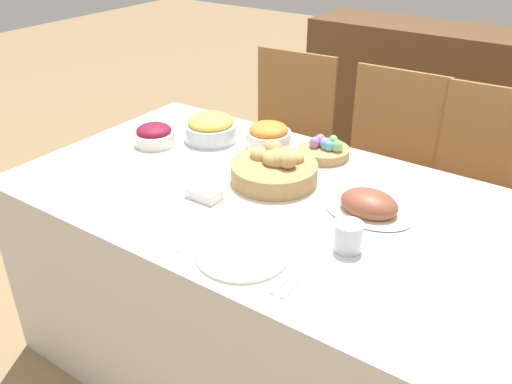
% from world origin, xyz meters
% --- Properties ---
extents(ground_plane, '(12.00, 12.00, 0.00)m').
position_xyz_m(ground_plane, '(0.00, 0.00, 0.00)').
color(ground_plane, '#937551').
extents(dining_table, '(1.73, 0.96, 0.75)m').
position_xyz_m(dining_table, '(0.00, 0.00, 0.37)').
color(dining_table, silver).
rests_on(dining_table, ground).
extents(chair_far_right, '(0.44, 0.44, 0.93)m').
position_xyz_m(chair_far_right, '(0.45, 0.84, 0.51)').
color(chair_far_right, olive).
rests_on(chair_far_right, ground).
extents(chair_far_center, '(0.43, 0.43, 0.93)m').
position_xyz_m(chair_far_center, '(0.03, 0.84, 0.51)').
color(chair_far_center, olive).
rests_on(chair_far_center, ground).
extents(chair_far_left, '(0.45, 0.45, 0.93)m').
position_xyz_m(chair_far_left, '(-0.50, 0.84, 0.51)').
color(chair_far_left, olive).
rests_on(chair_far_left, ground).
extents(sideboard, '(1.16, 0.44, 0.96)m').
position_xyz_m(sideboard, '(-0.20, 1.77, 0.48)').
color(sideboard, brown).
rests_on(sideboard, ground).
extents(bread_basket, '(0.29, 0.29, 0.12)m').
position_xyz_m(bread_basket, '(-0.06, 0.09, 0.79)').
color(bread_basket, '#AD8451').
rests_on(bread_basket, dining_table).
extents(egg_basket, '(0.19, 0.19, 0.08)m').
position_xyz_m(egg_basket, '(-0.01, 0.35, 0.77)').
color(egg_basket, '#AD8451').
rests_on(egg_basket, dining_table).
extents(ham_platter, '(0.27, 0.19, 0.08)m').
position_xyz_m(ham_platter, '(0.29, 0.07, 0.77)').
color(ham_platter, silver).
rests_on(ham_platter, dining_table).
extents(beet_salad_bowl, '(0.16, 0.16, 0.08)m').
position_xyz_m(beet_salad_bowl, '(-0.60, 0.08, 0.78)').
color(beet_salad_bowl, silver).
rests_on(beet_salad_bowl, dining_table).
extents(pineapple_bowl, '(0.21, 0.21, 0.11)m').
position_xyz_m(pineapple_bowl, '(-0.45, 0.24, 0.79)').
color(pineapple_bowl, silver).
rests_on(pineapple_bowl, dining_table).
extents(carrot_bowl, '(0.17, 0.17, 0.09)m').
position_xyz_m(carrot_bowl, '(-0.23, 0.31, 0.79)').
color(carrot_bowl, silver).
rests_on(carrot_bowl, dining_table).
extents(dinner_plate, '(0.25, 0.25, 0.01)m').
position_xyz_m(dinner_plate, '(0.10, -0.32, 0.75)').
color(dinner_plate, silver).
rests_on(dinner_plate, dining_table).
extents(fork, '(0.01, 0.18, 0.00)m').
position_xyz_m(fork, '(-0.05, -0.32, 0.75)').
color(fork, silver).
rests_on(fork, dining_table).
extents(knife, '(0.01, 0.18, 0.00)m').
position_xyz_m(knife, '(0.26, -0.32, 0.75)').
color(knife, silver).
rests_on(knife, dining_table).
extents(spoon, '(0.01, 0.18, 0.00)m').
position_xyz_m(spoon, '(0.29, -0.32, 0.75)').
color(spoon, silver).
rests_on(spoon, dining_table).
extents(drinking_cup, '(0.08, 0.08, 0.08)m').
position_xyz_m(drinking_cup, '(0.32, -0.13, 0.79)').
color(drinking_cup, silver).
rests_on(drinking_cup, dining_table).
extents(butter_dish, '(0.11, 0.07, 0.03)m').
position_xyz_m(butter_dish, '(-0.18, -0.14, 0.76)').
color(butter_dish, silver).
rests_on(butter_dish, dining_table).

